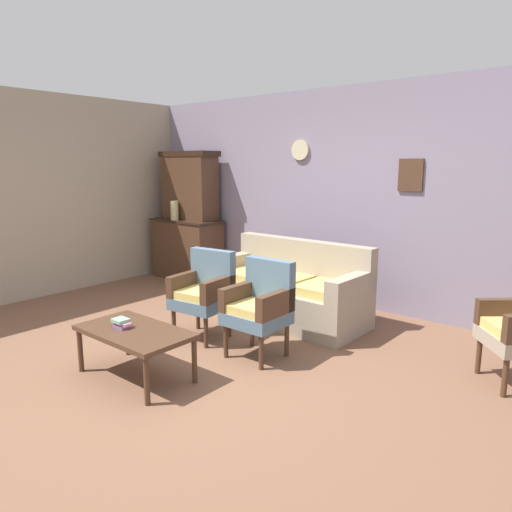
{
  "coord_description": "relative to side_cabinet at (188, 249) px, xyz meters",
  "views": [
    {
      "loc": [
        3.0,
        -2.65,
        1.77
      ],
      "look_at": [
        -0.02,
        0.98,
        0.85
      ],
      "focal_mm": 33.21,
      "sensor_mm": 36.0,
      "label": 1
    }
  ],
  "objects": [
    {
      "name": "vase_on_cabinet",
      "position": [
        -0.07,
        -0.18,
        0.61
      ],
      "size": [
        0.12,
        0.12,
        0.29
      ],
      "primitive_type": "cylinder",
      "color": "tan",
      "rests_on": "side_cabinet"
    },
    {
      "name": "wall_left_side",
      "position": [
        -0.76,
        -2.25,
        0.88
      ],
      "size": [
        0.06,
        5.2,
        2.7
      ],
      "primitive_type": "cube",
      "color": "gray",
      "rests_on": "ground"
    },
    {
      "name": "coffee_table",
      "position": [
        2.3,
        -2.67,
        -0.09
      ],
      "size": [
        1.0,
        0.56,
        0.42
      ],
      "color": "#472D1E",
      "rests_on": "ground"
    },
    {
      "name": "ground_plane",
      "position": [
        2.47,
        -2.25,
        -0.47
      ],
      "size": [
        7.68,
        7.68,
        0.0
      ],
      "primitive_type": "plane",
      "color": "brown"
    },
    {
      "name": "book_stack_on_table",
      "position": [
        2.18,
        -2.71,
        -0.01
      ],
      "size": [
        0.16,
        0.11,
        0.08
      ],
      "color": "#7B5896",
      "rests_on": "coffee_table"
    },
    {
      "name": "armchair_row_middle",
      "position": [
        2.81,
        -1.65,
        0.03
      ],
      "size": [
        0.52,
        0.49,
        0.9
      ],
      "color": "slate",
      "rests_on": "ground"
    },
    {
      "name": "armchair_near_cabinet",
      "position": [
        2.05,
        -1.63,
        0.03
      ],
      "size": [
        0.57,
        0.55,
        0.9
      ],
      "color": "slate",
      "rests_on": "ground"
    },
    {
      "name": "wall_back_with_decor",
      "position": [
        2.47,
        0.38,
        0.89
      ],
      "size": [
        6.4,
        0.09,
        2.7
      ],
      "color": "gray",
      "rests_on": "ground"
    },
    {
      "name": "side_cabinet",
      "position": [
        0.0,
        0.0,
        0.0
      ],
      "size": [
        1.16,
        0.55,
        0.93
      ],
      "color": "#472D1E",
      "rests_on": "ground"
    },
    {
      "name": "cabinet_upper_hutch",
      "position": [
        0.0,
        0.08,
        0.98
      ],
      "size": [
        0.99,
        0.38,
        1.03
      ],
      "color": "#472D1E",
      "rests_on": "side_cabinet"
    },
    {
      "name": "floral_couch",
      "position": [
        2.39,
        -0.62,
        -0.14
      ],
      "size": [
        1.85,
        0.83,
        0.9
      ],
      "color": "gray",
      "rests_on": "ground"
    }
  ]
}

